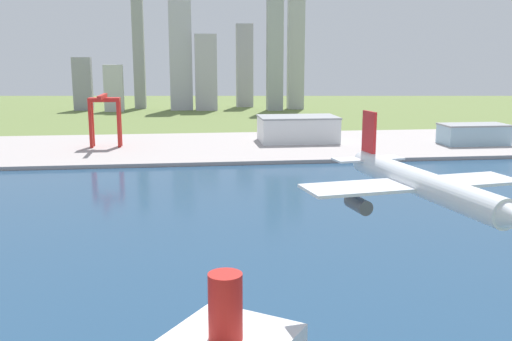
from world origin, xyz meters
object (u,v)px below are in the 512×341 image
(airplane_landing, at_px, (421,184))
(warehouse_main, at_px, (298,129))
(port_crane_red, at_px, (104,110))
(warehouse_annex, at_px, (473,134))

(airplane_landing, relative_size, warehouse_main, 0.75)
(port_crane_red, relative_size, warehouse_main, 0.64)
(warehouse_annex, bearing_deg, airplane_landing, -119.39)
(warehouse_main, height_order, warehouse_annex, warehouse_main)
(airplane_landing, height_order, warehouse_annex, airplane_landing)
(airplane_landing, height_order, port_crane_red, airplane_landing)
(airplane_landing, bearing_deg, port_crane_red, 105.52)
(airplane_landing, distance_m, warehouse_annex, 360.43)
(warehouse_main, relative_size, warehouse_annex, 1.23)
(warehouse_main, xyz_separation_m, warehouse_annex, (126.34, -30.52, -2.17))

